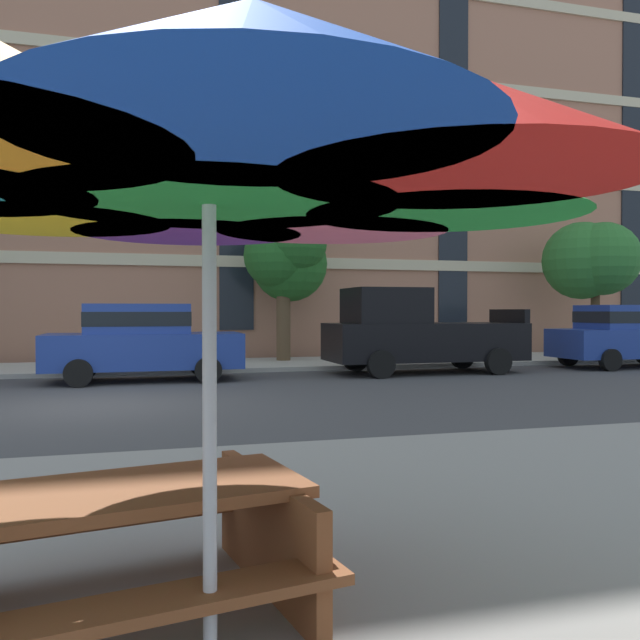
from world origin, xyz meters
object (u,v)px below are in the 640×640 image
sedan_blue_midblock (627,334)px  street_tree_middle (287,256)px  sedan_blue (142,340)px  street_tree_right (594,260)px  pickup_black (416,334)px  patio_umbrella (209,161)px  picnic_table (119,545)px

sedan_blue_midblock → street_tree_middle: bearing=158.2°
sedan_blue → street_tree_right: (14.54, 2.82, 2.36)m
sedan_blue → street_tree_middle: street_tree_middle is taller
pickup_black → street_tree_right: street_tree_right is taller
street_tree_middle → street_tree_right: size_ratio=1.02×
pickup_black → street_tree_right: size_ratio=1.11×
pickup_black → patio_umbrella: bearing=-117.6°
sedan_blue → sedan_blue_midblock: 13.41m
pickup_black → sedan_blue_midblock: bearing=-0.0°
pickup_black → sedan_blue: bearing=-180.0°
sedan_blue → sedan_blue_midblock: (13.41, 0.00, 0.00)m
picnic_table → street_tree_middle: bearing=74.4°
street_tree_right → patio_umbrella: 21.14m
sedan_blue → pickup_black: 6.86m
sedan_blue → patio_umbrella: bearing=-89.0°
street_tree_middle → picnic_table: bearing=-105.6°
sedan_blue → sedan_blue_midblock: size_ratio=1.00×
sedan_blue → pickup_black: size_ratio=0.86×
pickup_black → sedan_blue_midblock: size_ratio=1.16×
pickup_black → street_tree_middle: bearing=125.4°
street_tree_right → picnic_table: (-14.70, -14.93, -2.83)m
sedan_blue → street_tree_right: bearing=11.0°
sedan_blue_midblock → patio_umbrella: (-13.19, -12.70, 1.31)m
pickup_black → sedan_blue_midblock: (6.56, -0.00, -0.08)m
street_tree_middle → picnic_table: street_tree_middle is taller
sedan_blue → patio_umbrella: size_ratio=1.28×
pickup_black → patio_umbrella: (-6.64, -12.70, 1.23)m
street_tree_right → pickup_black: bearing=-159.9°
street_tree_right → patio_umbrella: street_tree_right is taller
sedan_blue → patio_umbrella: (0.22, -12.70, 1.31)m
sedan_blue_midblock → street_tree_middle: 10.13m
patio_umbrella → picnic_table: size_ratio=1.68×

